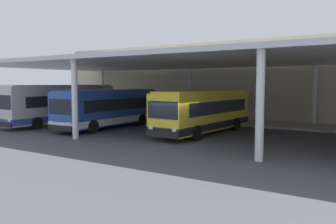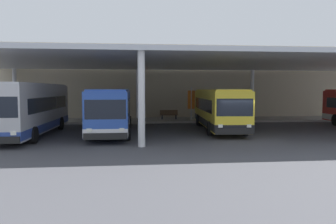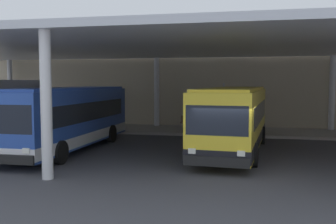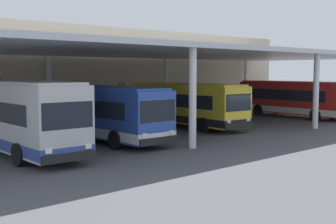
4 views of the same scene
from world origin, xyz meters
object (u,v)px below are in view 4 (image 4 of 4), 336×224
at_px(bus_middle_bay, 186,104).
at_px(bench_waiting, 94,113).
at_px(bus_nearest_bay, 13,115).
at_px(bus_far_bay, 293,98).
at_px(bus_second_bay, 100,112).
at_px(trash_bin, 131,111).
at_px(banner_sign, 122,96).

distance_m(bus_middle_bay, bench_waiting, 8.16).
relative_size(bus_nearest_bay, bus_far_bay, 1.06).
bearing_deg(bus_second_bay, bench_waiting, 59.59).
bearing_deg(bus_nearest_bay, bus_middle_bay, 6.88).
height_order(bus_second_bay, trash_bin, bus_second_bay).
distance_m(bus_nearest_bay, banner_sign, 15.09).
xyz_separation_m(bench_waiting, trash_bin, (3.57, -0.22, 0.01)).
xyz_separation_m(bus_middle_bay, banner_sign, (-1.01, 6.59, 0.32)).
height_order(bus_second_bay, bus_far_bay, same).
height_order(bus_far_bay, banner_sign, banner_sign).
xyz_separation_m(bus_nearest_bay, bus_far_bay, (25.58, 0.37, -0.19)).
bearing_deg(trash_bin, bus_nearest_bay, -147.74).
bearing_deg(bus_far_bay, banner_sign, 148.71).
height_order(bus_middle_bay, trash_bin, bus_middle_bay).
distance_m(bench_waiting, banner_sign, 2.64).
bearing_deg(trash_bin, banner_sign, -155.66).
distance_m(bus_nearest_bay, bus_second_bay, 5.46).
distance_m(bus_middle_bay, trash_bin, 7.33).
bearing_deg(bench_waiting, bus_far_bay, -30.14).
xyz_separation_m(bus_nearest_bay, bus_second_bay, (5.44, 0.45, -0.19)).
bearing_deg(bench_waiting, bus_second_bay, -120.41).
bearing_deg(banner_sign, bus_far_bay, -31.29).
bearing_deg(bus_nearest_bay, trash_bin, 32.26).
height_order(bus_far_bay, trash_bin, bus_far_bay).
distance_m(bench_waiting, trash_bin, 3.58).
height_order(bus_nearest_bay, bus_middle_bay, bus_nearest_bay).
height_order(bench_waiting, trash_bin, trash_bin).
height_order(bus_nearest_bay, bus_second_bay, bus_nearest_bay).
bearing_deg(bus_middle_bay, bus_far_bay, -6.10).
height_order(trash_bin, banner_sign, banner_sign).
distance_m(bus_second_bay, bus_middle_bay, 8.29).
xyz_separation_m(bus_middle_bay, bus_far_bay, (11.94, -1.28, 0.00)).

